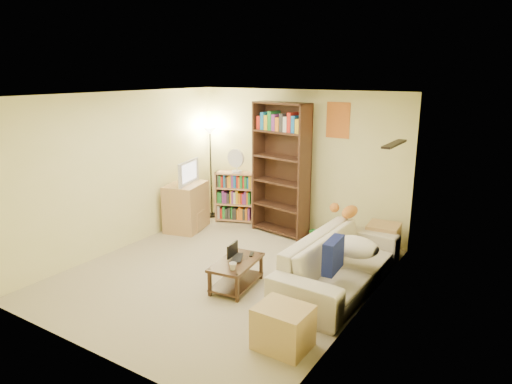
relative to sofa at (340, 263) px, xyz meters
The scene contains 19 objects.
room 2.07m from the sofa, 162.47° to the right, with size 4.50×4.54×2.52m.
sofa is the anchor object (origin of this frame).
navy_pillow 0.60m from the sofa, 78.84° to the right, with size 0.45×0.13×0.40m, color navy.
cream_blanket 0.30m from the sofa, 17.07° to the left, with size 0.63×0.45×0.27m, color silver.
tabby_cat 1.04m from the sofa, 107.24° to the left, with size 0.54×0.20×0.19m.
coffee_table 1.38m from the sofa, 147.34° to the right, with size 0.57×0.89×0.37m.
laptop 1.32m from the sofa, 150.55° to the right, with size 0.33×0.38×0.03m, color black.
laptop_screen 1.44m from the sofa, 152.34° to the right, with size 0.01×0.28×0.19m, color white.
mug 1.44m from the sofa, 136.61° to the right, with size 0.12×0.12×0.09m, color white.
tv_remote 1.19m from the sofa, 157.59° to the right, with size 0.05×0.15×0.02m, color black.
tv_stand 3.32m from the sofa, 167.94° to the left, with size 0.57×0.79×0.85m, color tan.
television 3.40m from the sofa, 167.94° to the left, with size 0.27×0.74×0.42m, color black.
tall_bookshelf 2.39m from the sofa, 140.21° to the left, with size 1.08×0.51×2.30m.
short_bookshelf 3.17m from the sofa, 150.59° to the left, with size 0.80×0.54×0.96m.
desk_fan 3.21m from the sofa, 150.85° to the left, with size 0.34×0.19×0.45m.
floor_lamp 3.84m from the sofa, 155.02° to the left, with size 0.30×0.30×1.77m.
side_table 1.33m from the sofa, 82.62° to the left, with size 0.46×0.46×0.53m, color tan.
end_cabinet 1.62m from the sofa, 88.82° to the right, with size 0.55×0.46×0.46m, color tan.
book_stacks 1.75m from the sofa, 122.92° to the left, with size 0.40×0.22×0.17m.
Camera 1 is at (3.59, -4.83, 2.79)m, focal length 32.00 mm.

